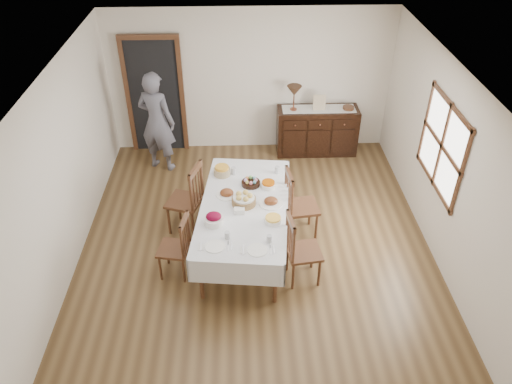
{
  "coord_description": "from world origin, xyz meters",
  "views": [
    {
      "loc": [
        -0.19,
        -5.35,
        4.83
      ],
      "look_at": [
        0.0,
        0.1,
        0.95
      ],
      "focal_mm": 35.0,
      "sensor_mm": 36.0,
      "label": 1
    }
  ],
  "objects_px": {
    "dining_table": "(245,210)",
    "person": "(157,119)",
    "chair_left_near": "(177,246)",
    "chair_left_far": "(188,198)",
    "sideboard": "(317,131)",
    "chair_right_far": "(298,204)",
    "chair_right_near": "(300,249)",
    "table_lamp": "(294,92)"
  },
  "relations": [
    {
      "from": "dining_table",
      "to": "person",
      "type": "relative_size",
      "value": 1.27
    },
    {
      "from": "chair_left_near",
      "to": "chair_right_near",
      "type": "distance_m",
      "value": 1.6
    },
    {
      "from": "chair_right_near",
      "to": "sideboard",
      "type": "relative_size",
      "value": 0.71
    },
    {
      "from": "chair_left_near",
      "to": "chair_right_near",
      "type": "relative_size",
      "value": 0.92
    },
    {
      "from": "person",
      "to": "chair_right_near",
      "type": "bearing_deg",
      "value": 148.28
    },
    {
      "from": "dining_table",
      "to": "sideboard",
      "type": "xyz_separation_m",
      "value": [
        1.37,
        2.67,
        -0.26
      ]
    },
    {
      "from": "chair_left_near",
      "to": "dining_table",
      "type": "bearing_deg",
      "value": 127.77
    },
    {
      "from": "chair_left_far",
      "to": "sideboard",
      "type": "distance_m",
      "value": 3.11
    },
    {
      "from": "chair_left_far",
      "to": "person",
      "type": "height_order",
      "value": "person"
    },
    {
      "from": "dining_table",
      "to": "person",
      "type": "height_order",
      "value": "person"
    },
    {
      "from": "person",
      "to": "table_lamp",
      "type": "height_order",
      "value": "person"
    },
    {
      "from": "chair_right_far",
      "to": "chair_right_near",
      "type": "bearing_deg",
      "value": 168.08
    },
    {
      "from": "chair_right_far",
      "to": "person",
      "type": "relative_size",
      "value": 0.57
    },
    {
      "from": "chair_right_far",
      "to": "sideboard",
      "type": "distance_m",
      "value": 2.44
    },
    {
      "from": "chair_right_far",
      "to": "table_lamp",
      "type": "height_order",
      "value": "table_lamp"
    },
    {
      "from": "chair_left_far",
      "to": "table_lamp",
      "type": "relative_size",
      "value": 2.44
    },
    {
      "from": "chair_right_near",
      "to": "sideboard",
      "type": "bearing_deg",
      "value": -19.08
    },
    {
      "from": "sideboard",
      "to": "table_lamp",
      "type": "distance_m",
      "value": 0.91
    },
    {
      "from": "dining_table",
      "to": "chair_left_near",
      "type": "bearing_deg",
      "value": -146.58
    },
    {
      "from": "dining_table",
      "to": "chair_right_near",
      "type": "distance_m",
      "value": 0.95
    },
    {
      "from": "chair_left_near",
      "to": "person",
      "type": "bearing_deg",
      "value": -157.95
    },
    {
      "from": "chair_left_far",
      "to": "sideboard",
      "type": "height_order",
      "value": "chair_left_far"
    },
    {
      "from": "chair_left_far",
      "to": "sideboard",
      "type": "xyz_separation_m",
      "value": [
        2.19,
        2.2,
        -0.13
      ]
    },
    {
      "from": "chair_left_near",
      "to": "table_lamp",
      "type": "xyz_separation_m",
      "value": [
        1.81,
        3.11,
        0.75
      ]
    },
    {
      "from": "chair_right_near",
      "to": "table_lamp",
      "type": "distance_m",
      "value": 3.35
    },
    {
      "from": "sideboard",
      "to": "chair_right_near",
      "type": "bearing_deg",
      "value": -101.43
    },
    {
      "from": "dining_table",
      "to": "person",
      "type": "bearing_deg",
      "value": 128.91
    },
    {
      "from": "chair_right_near",
      "to": "chair_right_far",
      "type": "height_order",
      "value": "chair_right_far"
    },
    {
      "from": "chair_left_near",
      "to": "chair_right_far",
      "type": "relative_size",
      "value": 0.87
    },
    {
      "from": "chair_left_near",
      "to": "person",
      "type": "relative_size",
      "value": 0.5
    },
    {
      "from": "dining_table",
      "to": "chair_left_near",
      "type": "height_order",
      "value": "chair_left_near"
    },
    {
      "from": "table_lamp",
      "to": "chair_left_near",
      "type": "bearing_deg",
      "value": -120.14
    },
    {
      "from": "chair_left_far",
      "to": "table_lamp",
      "type": "bearing_deg",
      "value": 159.75
    },
    {
      "from": "chair_left_far",
      "to": "chair_right_near",
      "type": "relative_size",
      "value": 1.09
    },
    {
      "from": "dining_table",
      "to": "chair_left_far",
      "type": "height_order",
      "value": "chair_left_far"
    },
    {
      "from": "dining_table",
      "to": "chair_right_far",
      "type": "relative_size",
      "value": 2.22
    },
    {
      "from": "chair_left_near",
      "to": "chair_left_far",
      "type": "bearing_deg",
      "value": -174.22
    },
    {
      "from": "sideboard",
      "to": "chair_left_far",
      "type": "bearing_deg",
      "value": -134.77
    },
    {
      "from": "table_lamp",
      "to": "chair_right_far",
      "type": "bearing_deg",
      "value": -93.44
    },
    {
      "from": "dining_table",
      "to": "sideboard",
      "type": "height_order",
      "value": "sideboard"
    },
    {
      "from": "chair_left_near",
      "to": "chair_right_near",
      "type": "xyz_separation_m",
      "value": [
        1.6,
        -0.16,
        0.04
      ]
    },
    {
      "from": "chair_left_near",
      "to": "sideboard",
      "type": "relative_size",
      "value": 0.65
    }
  ]
}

